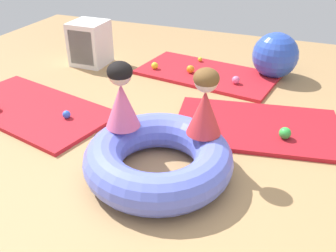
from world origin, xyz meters
TOP-DOWN VIEW (x-y plane):
  - ground_plane at (0.00, 0.00)m, footprint 8.00×8.00m
  - gym_mat_center_rear at (0.45, 1.02)m, footprint 1.67×1.18m
  - gym_mat_near_left at (-0.37, 2.10)m, footprint 1.78×1.10m
  - gym_mat_near_right at (-1.77, 0.52)m, footprint 1.85×1.23m
  - inflatable_cushion at (-0.14, 0.02)m, footprint 1.15×1.15m
  - child_in_red at (0.13, 0.28)m, footprint 0.36×0.36m
  - child_in_pink at (-0.50, 0.15)m, footprint 0.36×0.36m
  - play_ball_yellow at (-1.02, 1.97)m, footprint 0.09×0.09m
  - play_ball_teal at (-0.28, 1.77)m, footprint 0.07×0.07m
  - play_ball_green at (0.71, 0.87)m, footprint 0.11×0.11m
  - play_ball_blue at (-1.30, 0.46)m, footprint 0.08×0.08m
  - play_ball_orange at (-0.55, 2.01)m, footprint 0.10×0.10m
  - play_ball_pink at (0.04, 1.89)m, footprint 0.09×0.09m
  - play_ball_yellow_second at (-0.56, 2.43)m, footprint 0.06×0.06m
  - exercise_ball_large at (0.40, 2.36)m, footprint 0.55×0.55m
  - storage_cube at (-1.93, 1.91)m, footprint 0.44×0.44m

SIDE VIEW (x-z plane):
  - ground_plane at x=0.00m, z-range 0.00..0.00m
  - gym_mat_center_rear at x=0.45m, z-range 0.00..0.04m
  - gym_mat_near_left at x=-0.37m, z-range 0.00..0.04m
  - gym_mat_near_right at x=-1.77m, z-range 0.00..0.04m
  - play_ball_yellow_second at x=-0.56m, z-range 0.04..0.10m
  - play_ball_teal at x=-0.28m, z-range 0.04..0.11m
  - play_ball_blue at x=-1.30m, z-range 0.04..0.12m
  - play_ball_yellow at x=-1.02m, z-range 0.04..0.13m
  - play_ball_pink at x=0.04m, z-range 0.04..0.13m
  - play_ball_orange at x=-0.55m, z-range 0.04..0.14m
  - play_ball_green at x=0.71m, z-range 0.04..0.15m
  - inflatable_cushion at x=-0.14m, z-range 0.00..0.30m
  - exercise_ball_large at x=0.40m, z-range 0.00..0.55m
  - storage_cube at x=-1.93m, z-range 0.00..0.56m
  - child_in_red at x=0.13m, z-range 0.29..0.82m
  - child_in_pink at x=-0.50m, z-range 0.29..0.83m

